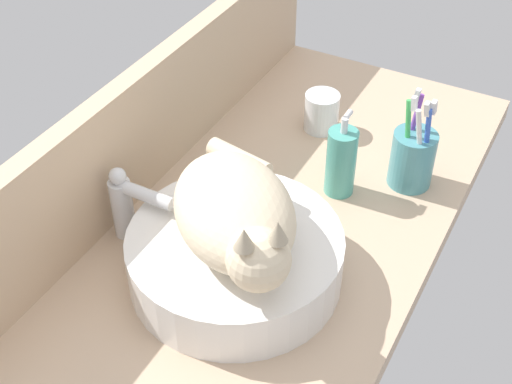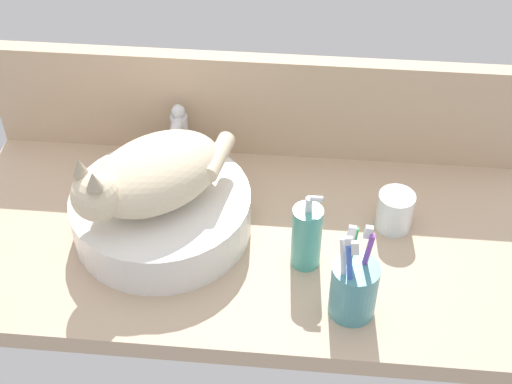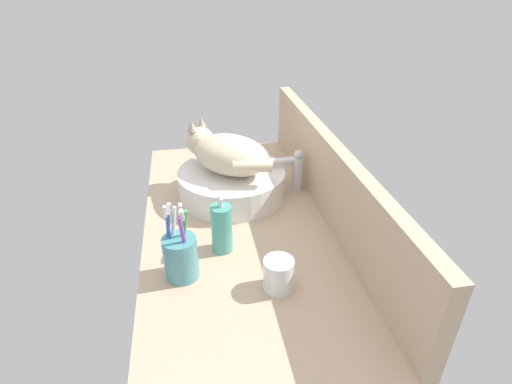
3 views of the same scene
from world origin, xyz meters
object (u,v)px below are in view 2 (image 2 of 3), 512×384
(faucet, at_px, (179,134))
(toothbrush_cup, at_px, (353,288))
(water_glass, at_px, (395,212))
(sink_basin, at_px, (162,213))
(cat, at_px, (151,175))
(soap_dispenser, at_px, (307,236))

(faucet, relative_size, toothbrush_cup, 0.73)
(toothbrush_cup, distance_m, water_glass, 0.23)
(sink_basin, bearing_deg, cat, -131.35)
(cat, relative_size, toothbrush_cup, 1.59)
(sink_basin, height_order, toothbrush_cup, toothbrush_cup)
(cat, height_order, toothbrush_cup, cat)
(cat, bearing_deg, soap_dispenser, -9.90)
(faucet, xyz_separation_m, toothbrush_cup, (0.35, -0.36, -0.02))
(soap_dispenser, height_order, toothbrush_cup, toothbrush_cup)
(sink_basin, relative_size, toothbrush_cup, 1.77)
(cat, relative_size, soap_dispenser, 1.86)
(water_glass, bearing_deg, cat, -172.36)
(cat, distance_m, water_glass, 0.46)
(cat, bearing_deg, faucet, 87.63)
(sink_basin, bearing_deg, soap_dispenser, -12.33)
(toothbrush_cup, bearing_deg, cat, 157.12)
(cat, xyz_separation_m, water_glass, (0.44, 0.06, -0.11))
(faucet, bearing_deg, sink_basin, -89.88)
(faucet, distance_m, soap_dispenser, 0.37)
(faucet, distance_m, water_glass, 0.46)
(sink_basin, height_order, cat, cat)
(faucet, bearing_deg, soap_dispenser, -43.65)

